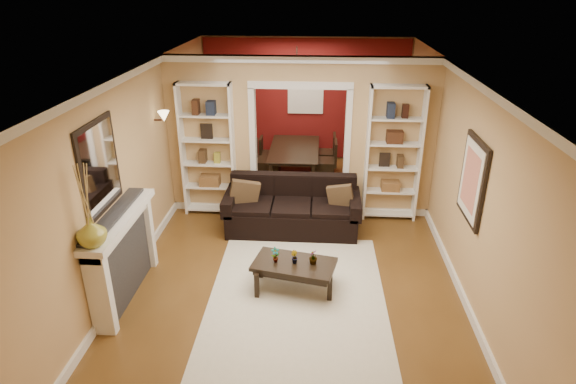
# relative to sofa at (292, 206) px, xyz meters

# --- Properties ---
(floor) EXTENTS (8.00, 8.00, 0.00)m
(floor) POSITION_rel_sofa_xyz_m (0.08, -0.45, -0.43)
(floor) COLOR brown
(floor) RESTS_ON ground
(ceiling) EXTENTS (8.00, 8.00, 0.00)m
(ceiling) POSITION_rel_sofa_xyz_m (0.08, -0.45, 2.27)
(ceiling) COLOR white
(ceiling) RESTS_ON ground
(wall_back) EXTENTS (8.00, 0.00, 8.00)m
(wall_back) POSITION_rel_sofa_xyz_m (0.08, 3.55, 0.92)
(wall_back) COLOR tan
(wall_back) RESTS_ON ground
(wall_front) EXTENTS (8.00, 0.00, 8.00)m
(wall_front) POSITION_rel_sofa_xyz_m (0.08, -4.45, 0.92)
(wall_front) COLOR tan
(wall_front) RESTS_ON ground
(wall_left) EXTENTS (0.00, 8.00, 8.00)m
(wall_left) POSITION_rel_sofa_xyz_m (-2.17, -0.45, 0.92)
(wall_left) COLOR tan
(wall_left) RESTS_ON ground
(wall_right) EXTENTS (0.00, 8.00, 8.00)m
(wall_right) POSITION_rel_sofa_xyz_m (2.33, -0.45, 0.92)
(wall_right) COLOR tan
(wall_right) RESTS_ON ground
(partition_wall) EXTENTS (4.50, 0.15, 2.70)m
(partition_wall) POSITION_rel_sofa_xyz_m (0.08, 0.75, 0.92)
(partition_wall) COLOR tan
(partition_wall) RESTS_ON floor
(red_back_panel) EXTENTS (4.44, 0.04, 2.64)m
(red_back_panel) POSITION_rel_sofa_xyz_m (0.08, 3.52, 0.89)
(red_back_panel) COLOR maroon
(red_back_panel) RESTS_ON floor
(dining_window) EXTENTS (0.78, 0.03, 0.98)m
(dining_window) POSITION_rel_sofa_xyz_m (0.08, 3.48, 1.12)
(dining_window) COLOR #8CA5CC
(dining_window) RESTS_ON wall_back
(area_rug) EXTENTS (2.32, 3.21, 0.01)m
(area_rug) POSITION_rel_sofa_xyz_m (0.18, -1.91, -0.42)
(area_rug) COLOR beige
(area_rug) RESTS_ON floor
(sofa) EXTENTS (2.19, 0.95, 0.86)m
(sofa) POSITION_rel_sofa_xyz_m (0.00, 0.00, 0.00)
(sofa) COLOR black
(sofa) RESTS_ON floor
(pillow_left) EXTENTS (0.48, 0.24, 0.46)m
(pillow_left) POSITION_rel_sofa_xyz_m (-0.78, -0.02, 0.22)
(pillow_left) COLOR brown
(pillow_left) RESTS_ON sofa
(pillow_right) EXTENTS (0.41, 0.18, 0.40)m
(pillow_right) POSITION_rel_sofa_xyz_m (0.78, -0.02, 0.19)
(pillow_right) COLOR brown
(pillow_right) RESTS_ON sofa
(coffee_table) EXTENTS (1.16, 0.78, 0.40)m
(coffee_table) POSITION_rel_sofa_xyz_m (0.13, -1.66, -0.23)
(coffee_table) COLOR black
(coffee_table) RESTS_ON floor
(plant_left) EXTENTS (0.13, 0.11, 0.21)m
(plant_left) POSITION_rel_sofa_xyz_m (-0.12, -1.66, 0.08)
(plant_left) COLOR #336626
(plant_left) RESTS_ON coffee_table
(plant_center) EXTENTS (0.12, 0.12, 0.17)m
(plant_center) POSITION_rel_sofa_xyz_m (0.13, -1.66, 0.06)
(plant_center) COLOR #336626
(plant_center) RESTS_ON coffee_table
(plant_right) EXTENTS (0.14, 0.14, 0.19)m
(plant_right) POSITION_rel_sofa_xyz_m (0.37, -1.66, 0.07)
(plant_right) COLOR #336626
(plant_right) RESTS_ON coffee_table
(bookshelf_left) EXTENTS (0.90, 0.30, 2.30)m
(bookshelf_left) POSITION_rel_sofa_xyz_m (-1.47, 0.58, 0.72)
(bookshelf_left) COLOR white
(bookshelf_left) RESTS_ON floor
(bookshelf_right) EXTENTS (0.90, 0.30, 2.30)m
(bookshelf_right) POSITION_rel_sofa_xyz_m (1.63, 0.58, 0.72)
(bookshelf_right) COLOR white
(bookshelf_right) RESTS_ON floor
(fireplace) EXTENTS (0.32, 1.70, 1.16)m
(fireplace) POSITION_rel_sofa_xyz_m (-2.01, -1.95, 0.15)
(fireplace) COLOR white
(fireplace) RESTS_ON floor
(vase) EXTENTS (0.37, 0.37, 0.33)m
(vase) POSITION_rel_sofa_xyz_m (-2.01, -2.65, 0.90)
(vase) COLOR olive
(vase) RESTS_ON fireplace
(mirror) EXTENTS (0.03, 0.95, 1.10)m
(mirror) POSITION_rel_sofa_xyz_m (-2.15, -1.95, 1.37)
(mirror) COLOR silver
(mirror) RESTS_ON wall_left
(wall_sconce) EXTENTS (0.18, 0.18, 0.22)m
(wall_sconce) POSITION_rel_sofa_xyz_m (-2.07, 0.10, 1.40)
(wall_sconce) COLOR #FFE0A5
(wall_sconce) RESTS_ON wall_left
(framed_art) EXTENTS (0.04, 0.85, 1.05)m
(framed_art) POSITION_rel_sofa_xyz_m (2.29, -1.45, 1.12)
(framed_art) COLOR black
(framed_art) RESTS_ON wall_right
(dining_table) EXTENTS (1.79, 1.00, 0.63)m
(dining_table) POSITION_rel_sofa_xyz_m (-0.06, 2.32, -0.11)
(dining_table) COLOR black
(dining_table) RESTS_ON floor
(dining_chair_nw) EXTENTS (0.49, 0.49, 0.90)m
(dining_chair_nw) POSITION_rel_sofa_xyz_m (-0.61, 2.02, 0.02)
(dining_chair_nw) COLOR black
(dining_chair_nw) RESTS_ON floor
(dining_chair_ne) EXTENTS (0.52, 0.52, 0.92)m
(dining_chair_ne) POSITION_rel_sofa_xyz_m (0.49, 2.02, 0.03)
(dining_chair_ne) COLOR black
(dining_chair_ne) RESTS_ON floor
(dining_chair_sw) EXTENTS (0.42, 0.42, 0.78)m
(dining_chair_sw) POSITION_rel_sofa_xyz_m (-0.61, 2.62, -0.04)
(dining_chair_sw) COLOR black
(dining_chair_sw) RESTS_ON floor
(dining_chair_se) EXTENTS (0.55, 0.55, 0.87)m
(dining_chair_se) POSITION_rel_sofa_xyz_m (0.49, 2.62, 0.01)
(dining_chair_se) COLOR black
(dining_chair_se) RESTS_ON floor
(chandelier) EXTENTS (0.50, 0.50, 0.30)m
(chandelier) POSITION_rel_sofa_xyz_m (0.08, 2.25, 1.59)
(chandelier) COLOR black
(chandelier) RESTS_ON ceiling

